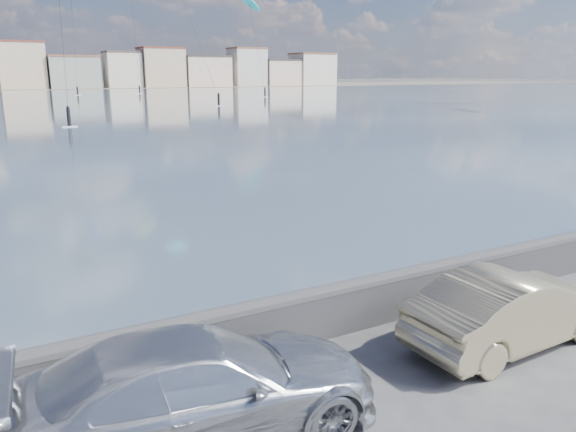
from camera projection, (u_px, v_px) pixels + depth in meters
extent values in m
plane|color=#333335|center=(360.00, 423.00, 8.43)|extent=(700.00, 700.00, 0.00)
cube|color=#304454|center=(2.00, 106.00, 85.69)|extent=(500.00, 177.00, 0.00)
cube|color=#28282B|center=(276.00, 327.00, 10.60)|extent=(400.00, 0.35, 0.90)
cylinder|color=#28282B|center=(275.00, 305.00, 10.48)|extent=(400.00, 0.36, 0.36)
cube|color=#CCB293|center=(22.00, 66.00, 169.02)|extent=(13.00, 10.00, 13.50)
cube|color=brown|center=(19.00, 42.00, 167.26)|extent=(13.26, 10.20, 0.60)
cube|color=gray|center=(73.00, 73.00, 176.40)|extent=(15.00, 12.00, 9.50)
cube|color=brown|center=(72.00, 56.00, 175.14)|extent=(15.30, 12.24, 0.60)
cube|color=beige|center=(123.00, 70.00, 183.55)|extent=(11.00, 9.00, 11.00)
cube|color=#4C423D|center=(121.00, 52.00, 182.11)|extent=(11.22, 9.18, 0.60)
cube|color=#CCB293|center=(161.00, 68.00, 189.53)|extent=(14.00, 11.00, 12.50)
cube|color=brown|center=(160.00, 48.00, 187.89)|extent=(14.28, 11.22, 0.60)
cube|color=beige|center=(205.00, 72.00, 197.19)|extent=(16.00, 12.00, 10.00)
cube|color=#383330|center=(204.00, 56.00, 195.86)|extent=(16.32, 12.24, 0.60)
cube|color=beige|center=(247.00, 68.00, 204.63)|extent=(12.00, 10.00, 13.00)
cube|color=brown|center=(247.00, 48.00, 202.93)|extent=(12.24, 10.20, 0.60)
cube|color=beige|center=(280.00, 73.00, 211.53)|extent=(14.00, 11.00, 9.00)
cube|color=#383330|center=(280.00, 60.00, 210.33)|extent=(14.28, 11.22, 0.60)
cube|color=silver|center=(312.00, 70.00, 218.09)|extent=(15.00, 12.00, 11.50)
cube|color=brown|center=(312.00, 54.00, 216.58)|extent=(15.30, 12.24, 0.60)
imported|color=#B4B7BC|center=(198.00, 386.00, 8.00)|extent=(5.54, 2.69, 1.55)
imported|color=#C3B287|center=(511.00, 308.00, 10.73)|extent=(4.50, 1.69, 1.47)
cube|color=white|center=(78.00, 95.00, 125.24)|extent=(1.40, 0.42, 0.08)
cylinder|color=black|center=(78.00, 91.00, 125.02)|extent=(0.36, 0.36, 1.70)
sphere|color=black|center=(77.00, 87.00, 124.79)|extent=(0.28, 0.28, 0.28)
cylinder|color=black|center=(72.00, 14.00, 125.10)|extent=(2.20, 8.86, 32.61)
ellipsoid|color=#19BFBF|center=(249.00, 1.00, 124.37)|extent=(8.29, 5.72, 4.51)
cube|color=white|center=(265.00, 97.00, 116.30)|extent=(1.40, 0.42, 0.08)
cylinder|color=black|center=(265.00, 92.00, 116.07)|extent=(0.36, 0.36, 1.70)
sphere|color=black|center=(265.00, 88.00, 115.85)|extent=(0.28, 0.28, 0.28)
cylinder|color=black|center=(256.00, 44.00, 120.18)|extent=(3.19, 13.79, 18.96)
cube|color=white|center=(70.00, 127.00, 53.49)|extent=(1.40, 0.42, 0.08)
cylinder|color=black|center=(69.00, 117.00, 53.26)|extent=(0.36, 0.36, 1.70)
sphere|color=black|center=(68.00, 107.00, 53.04)|extent=(0.28, 0.28, 0.28)
cylinder|color=black|center=(62.00, 32.00, 55.76)|extent=(1.67, 9.77, 15.38)
cube|color=white|center=(219.00, 106.00, 85.98)|extent=(1.40, 0.42, 0.08)
cylinder|color=black|center=(219.00, 100.00, 85.75)|extent=(0.36, 0.36, 1.70)
sphere|color=black|center=(219.00, 94.00, 85.53)|extent=(0.28, 0.28, 0.28)
cylinder|color=black|center=(189.00, 16.00, 87.52)|extent=(3.51, 13.63, 24.55)
cube|color=white|center=(140.00, 93.00, 134.85)|extent=(1.40, 0.42, 0.08)
cylinder|color=black|center=(140.00, 90.00, 134.63)|extent=(0.36, 0.36, 1.70)
sphere|color=black|center=(139.00, 86.00, 134.40)|extent=(0.28, 0.28, 0.28)
cylinder|color=black|center=(133.00, 13.00, 134.35)|extent=(1.74, 8.97, 34.94)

